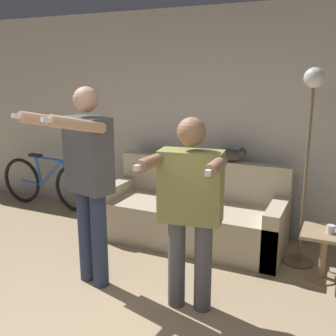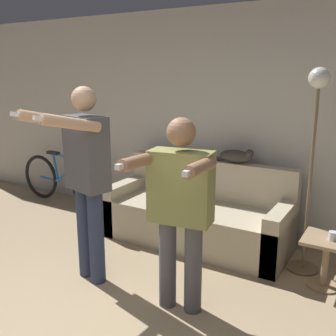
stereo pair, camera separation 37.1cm
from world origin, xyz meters
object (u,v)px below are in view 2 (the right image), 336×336
at_px(bicycle, 64,180).
at_px(cat, 236,156).
at_px(floor_lamp, 314,134).
at_px(person_right, 180,203).
at_px(couch, 197,217).
at_px(cup, 333,236).
at_px(person_left, 86,173).
at_px(side_table, 326,253).

bearing_deg(bicycle, cat, 1.59).
height_order(floor_lamp, bicycle, floor_lamp).
bearing_deg(person_right, bicycle, 143.41).
bearing_deg(person_right, floor_lamp, 50.58).
bearing_deg(bicycle, couch, -5.51).
height_order(couch, cup, couch).
height_order(couch, floor_lamp, floor_lamp).
bearing_deg(person_left, cup, 40.80).
xyz_separation_m(person_right, floor_lamp, (0.72, 1.19, 0.43)).
xyz_separation_m(couch, cup, (1.45, -0.31, 0.21)).
height_order(cat, cup, cat).
xyz_separation_m(person_right, bicycle, (-2.74, 1.47, -0.56)).
relative_size(person_left, cat, 3.50).
bearing_deg(person_right, cup, 35.18).
bearing_deg(person_left, side_table, 41.66).
bearing_deg(side_table, bicycle, 172.06).
bearing_deg(cat, floor_lamp, -22.15).
distance_m(floor_lamp, cup, 0.91).
bearing_deg(cup, side_table, 160.78).
height_order(couch, bicycle, couch).
bearing_deg(side_table, floor_lamp, 134.19).
height_order(couch, cat, cat).
distance_m(person_left, cup, 2.21).
relative_size(cat, side_table, 1.09).
xyz_separation_m(person_left, bicycle, (-1.80, 1.47, -0.67)).
bearing_deg(bicycle, cup, -8.08).
distance_m(side_table, bicycle, 3.72).
height_order(person_left, cup, person_left).
relative_size(couch, cat, 4.06).
distance_m(side_table, cup, 0.18).
distance_m(couch, bicycle, 2.29).
bearing_deg(floor_lamp, couch, 177.16).
height_order(person_right, floor_lamp, floor_lamp).
relative_size(couch, person_right, 1.32).
bearing_deg(couch, side_table, -11.81).
xyz_separation_m(person_right, cup, (0.99, 0.94, -0.41)).
relative_size(person_left, person_right, 1.13).
bearing_deg(floor_lamp, cat, 157.85).
xyz_separation_m(couch, person_right, (0.46, -1.25, 0.62)).
bearing_deg(bicycle, person_left, -39.28).
relative_size(person_right, floor_lamp, 0.81).
distance_m(person_left, cat, 1.74).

